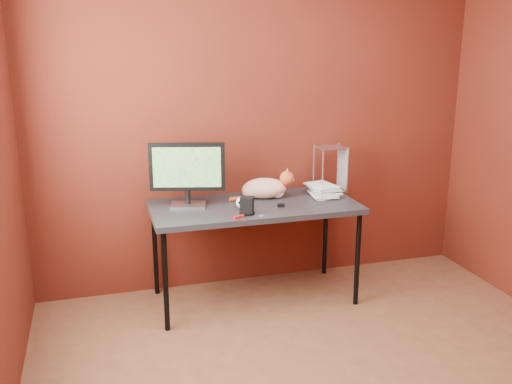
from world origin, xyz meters
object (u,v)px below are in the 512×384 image
object	(u,v)px
monitor	(187,171)
skull_mug	(242,203)
cat	(265,188)
desk	(254,211)
speaker	(247,206)
book_stack	(314,132)

from	to	relation	value
monitor	skull_mug	bearing A→B (deg)	-10.13
cat	monitor	bearing A→B (deg)	-159.84
desk	speaker	distance (m)	0.27
speaker	monitor	bearing A→B (deg)	165.04
speaker	book_stack	bearing A→B (deg)	51.48
skull_mug	book_stack	xyz separation A→B (m)	(0.60, 0.16, 0.45)
desk	cat	world-z (taller)	cat
skull_mug	speaker	bearing A→B (deg)	-75.60
desk	book_stack	xyz separation A→B (m)	(0.48, 0.08, 0.55)
monitor	book_stack	xyz separation A→B (m)	(0.95, 0.00, 0.24)
skull_mug	speaker	size ratio (longest dim) A/B	0.74
book_stack	cat	bearing A→B (deg)	171.81
desk	monitor	bearing A→B (deg)	170.74
cat	speaker	size ratio (longest dim) A/B	4.02
monitor	book_stack	distance (m)	0.98
cat	speaker	bearing A→B (deg)	-109.25
desk	book_stack	size ratio (longest dim) A/B	1.51
cat	desk	bearing A→B (deg)	-118.64
monitor	skull_mug	size ratio (longest dim) A/B	5.81
book_stack	speaker	bearing A→B (deg)	-153.51
monitor	book_stack	bearing A→B (deg)	14.38
desk	skull_mug	bearing A→B (deg)	-142.79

